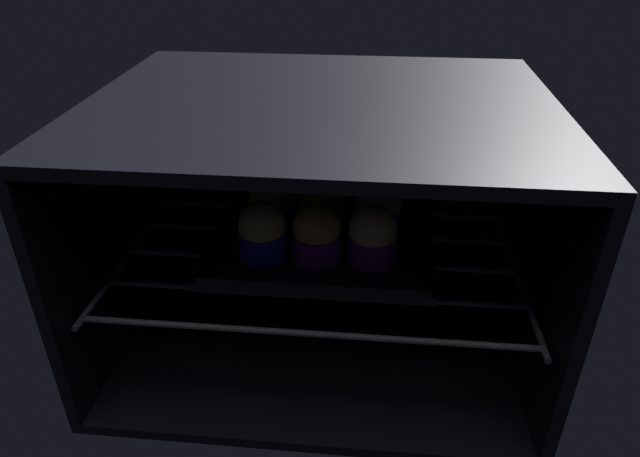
# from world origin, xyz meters

# --- Properties ---
(oven_cavity) EXTENTS (0.59, 0.47, 0.37)m
(oven_cavity) POSITION_xyz_m (0.00, 0.26, 0.17)
(oven_cavity) COLOR black
(oven_cavity) RESTS_ON ground
(oven_rack) EXTENTS (0.55, 0.42, 0.01)m
(oven_rack) POSITION_xyz_m (0.00, 0.22, 0.14)
(oven_rack) COLOR #42424C
(oven_rack) RESTS_ON oven_cavity
(baking_tray) EXTENTS (0.31, 0.23, 0.02)m
(baking_tray) POSITION_xyz_m (0.00, 0.21, 0.15)
(baking_tray) COLOR black
(baking_tray) RESTS_ON oven_rack
(muffin_row0_col0) EXTENTS (0.07, 0.07, 0.08)m
(muffin_row0_col0) POSITION_xyz_m (-0.07, 0.17, 0.19)
(muffin_row0_col0) COLOR #1928B7
(muffin_row0_col0) RESTS_ON baking_tray
(muffin_row0_col1) EXTENTS (0.07, 0.07, 0.08)m
(muffin_row0_col1) POSITION_xyz_m (0.00, 0.17, 0.19)
(muffin_row0_col1) COLOR #7A238C
(muffin_row0_col1) RESTS_ON baking_tray
(muffin_row0_col2) EXTENTS (0.07, 0.07, 0.08)m
(muffin_row0_col2) POSITION_xyz_m (0.07, 0.17, 0.19)
(muffin_row0_col2) COLOR #7A238C
(muffin_row0_col2) RESTS_ON baking_tray
(muffin_row1_col0) EXTENTS (0.07, 0.07, 0.08)m
(muffin_row1_col0) POSITION_xyz_m (-0.08, 0.25, 0.19)
(muffin_row1_col0) COLOR #1928B7
(muffin_row1_col0) RESTS_ON baking_tray
(muffin_row1_col1) EXTENTS (0.07, 0.07, 0.08)m
(muffin_row1_col1) POSITION_xyz_m (-0.00, 0.25, 0.19)
(muffin_row1_col1) COLOR silver
(muffin_row1_col1) RESTS_ON baking_tray
(muffin_row1_col2) EXTENTS (0.07, 0.07, 0.08)m
(muffin_row1_col2) POSITION_xyz_m (0.08, 0.25, 0.19)
(muffin_row1_col2) COLOR #1928B7
(muffin_row1_col2) RESTS_ON baking_tray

